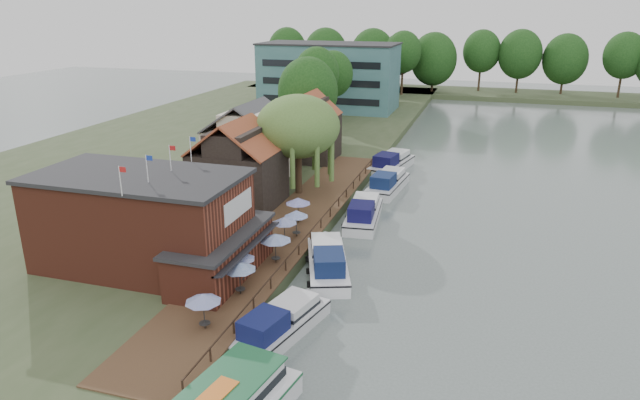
% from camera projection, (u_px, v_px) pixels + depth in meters
% --- Properties ---
extents(ground, '(260.00, 260.00, 0.00)m').
position_uv_depth(ground, '(351.00, 300.00, 40.51)').
color(ground, '#53615C').
rests_on(ground, ground).
extents(land_bank, '(50.00, 140.00, 1.00)m').
position_uv_depth(land_bank, '(205.00, 150.00, 80.33)').
color(land_bank, '#384728').
rests_on(land_bank, ground).
extents(quay_deck, '(6.00, 50.00, 0.10)m').
position_uv_depth(quay_deck, '(292.00, 225.00, 51.43)').
color(quay_deck, '#47301E').
rests_on(quay_deck, land_bank).
extents(quay_rail, '(0.20, 49.00, 1.00)m').
position_uv_depth(quay_rail, '(323.00, 222.00, 50.99)').
color(quay_rail, black).
rests_on(quay_rail, land_bank).
extents(pub, '(20.00, 11.00, 7.30)m').
position_uv_depth(pub, '(165.00, 223.00, 41.99)').
color(pub, maroon).
rests_on(pub, land_bank).
extents(hotel_block, '(25.40, 12.40, 12.30)m').
position_uv_depth(hotel_block, '(329.00, 76.00, 107.60)').
color(hotel_block, '#38666B').
rests_on(hotel_block, land_bank).
extents(cottage_a, '(8.60, 7.60, 8.50)m').
position_uv_depth(cottage_a, '(238.00, 163.00, 55.63)').
color(cottage_a, black).
rests_on(cottage_a, land_bank).
extents(cottage_b, '(9.60, 8.60, 8.50)m').
position_uv_depth(cottage_b, '(251.00, 139.00, 65.51)').
color(cottage_b, beige).
rests_on(cottage_b, land_bank).
extents(cottage_c, '(7.60, 7.60, 8.50)m').
position_uv_depth(cottage_c, '(308.00, 126.00, 72.54)').
color(cottage_c, black).
rests_on(cottage_c, land_bank).
extents(willow, '(8.60, 8.60, 10.43)m').
position_uv_depth(willow, '(298.00, 145.00, 58.59)').
color(willow, '#476B2D').
rests_on(willow, land_bank).
extents(umbrella_0, '(2.24, 2.24, 2.38)m').
position_uv_depth(umbrella_0, '(204.00, 311.00, 34.55)').
color(umbrella_0, navy).
rests_on(umbrella_0, quay_deck).
extents(umbrella_1, '(2.33, 2.33, 2.38)m').
position_uv_depth(umbrella_1, '(240.00, 278.00, 38.73)').
color(umbrella_1, navy).
rests_on(umbrella_1, quay_deck).
extents(umbrella_2, '(2.33, 2.33, 2.38)m').
position_uv_depth(umbrella_2, '(239.00, 267.00, 40.30)').
color(umbrella_2, navy).
rests_on(umbrella_2, quay_deck).
extents(umbrella_3, '(2.46, 2.46, 2.38)m').
position_uv_depth(umbrella_3, '(276.00, 248.00, 43.49)').
color(umbrella_3, navy).
rests_on(umbrella_3, quay_deck).
extents(umbrella_4, '(2.13, 2.13, 2.38)m').
position_uv_depth(umbrella_4, '(285.00, 230.00, 46.95)').
color(umbrella_4, navy).
rests_on(umbrella_4, quay_deck).
extents(umbrella_5, '(2.07, 2.07, 2.38)m').
position_uv_depth(umbrella_5, '(296.00, 223.00, 48.43)').
color(umbrella_5, '#1B3C97').
rests_on(umbrella_5, quay_deck).
extents(umbrella_6, '(2.29, 2.29, 2.38)m').
position_uv_depth(umbrella_6, '(298.00, 210.00, 51.56)').
color(umbrella_6, '#1B1D96').
rests_on(umbrella_6, quay_deck).
extents(cruiser_0, '(5.22, 9.87, 2.26)m').
position_uv_depth(cruiser_0, '(281.00, 320.00, 35.82)').
color(cruiser_0, silver).
rests_on(cruiser_0, ground).
extents(cruiser_1, '(6.49, 10.67, 2.47)m').
position_uv_depth(cruiser_1, '(328.00, 258.00, 44.33)').
color(cruiser_1, white).
rests_on(cruiser_1, ground).
extents(cruiser_2, '(4.21, 10.27, 2.43)m').
position_uv_depth(cruiser_2, '(364.00, 210.00, 54.77)').
color(cruiser_2, silver).
rests_on(cruiser_2, ground).
extents(cruiser_3, '(4.15, 10.23, 2.42)m').
position_uv_depth(cruiser_3, '(388.00, 180.00, 63.99)').
color(cruiser_3, silver).
rests_on(cruiser_3, ground).
extents(cruiser_4, '(5.30, 10.87, 2.55)m').
position_uv_depth(cruiser_4, '(392.00, 161.00, 71.84)').
color(cruiser_4, silver).
rests_on(cruiser_4, ground).
extents(bank_tree_0, '(8.49, 8.49, 12.17)m').
position_uv_depth(bank_tree_0, '(308.00, 101.00, 80.52)').
color(bank_tree_0, '#143811').
rests_on(bank_tree_0, land_bank).
extents(bank_tree_1, '(6.79, 6.79, 13.07)m').
position_uv_depth(bank_tree_1, '(317.00, 91.00, 86.82)').
color(bank_tree_1, '#143811').
rests_on(bank_tree_1, land_bank).
extents(bank_tree_2, '(6.65, 6.65, 11.89)m').
position_uv_depth(bank_tree_2, '(333.00, 87.00, 95.17)').
color(bank_tree_2, '#143811').
rests_on(bank_tree_2, land_bank).
extents(bank_tree_3, '(6.79, 6.79, 11.68)m').
position_uv_depth(bank_tree_3, '(378.00, 74.00, 113.82)').
color(bank_tree_3, '#143811').
rests_on(bank_tree_3, land_bank).
extents(bank_tree_4, '(6.47, 6.47, 11.01)m').
position_uv_depth(bank_tree_4, '(382.00, 72.00, 120.47)').
color(bank_tree_4, '#143811').
rests_on(bank_tree_4, land_bank).
extents(bank_tree_5, '(7.86, 7.86, 13.76)m').
position_uv_depth(bank_tree_5, '(403.00, 63.00, 124.45)').
color(bank_tree_5, '#143811').
rests_on(bank_tree_5, land_bank).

